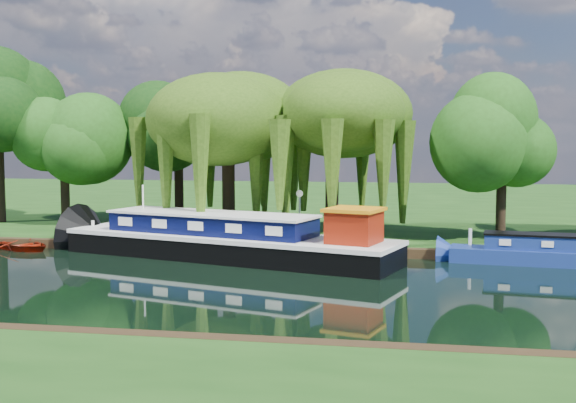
# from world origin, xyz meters

# --- Properties ---
(ground) EXTENTS (120.00, 120.00, 0.00)m
(ground) POSITION_xyz_m (0.00, 0.00, 0.00)
(ground) COLOR black
(far_bank) EXTENTS (120.00, 52.00, 0.45)m
(far_bank) POSITION_xyz_m (0.00, 34.00, 0.23)
(far_bank) COLOR #153B10
(far_bank) RESTS_ON ground
(dutch_barge) EXTENTS (16.97, 8.27, 3.50)m
(dutch_barge) POSITION_xyz_m (-2.17, 6.51, 0.87)
(dutch_barge) COLOR black
(dutch_barge) RESTS_ON ground
(narrowboat) EXTENTS (10.42, 2.97, 1.50)m
(narrowboat) POSITION_xyz_m (13.18, 7.30, 0.53)
(narrowboat) COLOR navy
(narrowboat) RESTS_ON ground
(red_dinghy) EXTENTS (3.88, 3.34, 0.68)m
(red_dinghy) POSITION_xyz_m (-13.22, 7.20, 0.00)
(red_dinghy) COLOR maroon
(red_dinghy) RESTS_ON ground
(willow_left) EXTENTS (6.99, 6.99, 8.37)m
(willow_left) POSITION_xyz_m (-3.76, 12.21, 6.53)
(willow_left) COLOR black
(willow_left) RESTS_ON far_bank
(willow_right) EXTENTS (6.61, 6.61, 8.05)m
(willow_right) POSITION_xyz_m (2.06, 11.63, 6.32)
(willow_right) COLOR black
(willow_right) RESTS_ON far_bank
(tree_far_left) EXTENTS (4.76, 4.76, 7.67)m
(tree_far_left) POSITION_xyz_m (-14.37, 13.93, 5.71)
(tree_far_left) COLOR black
(tree_far_left) RESTS_ON far_bank
(tree_far_mid) EXTENTS (4.87, 4.87, 7.97)m
(tree_far_mid) POSITION_xyz_m (-8.03, 16.38, 5.95)
(tree_far_mid) COLOR black
(tree_far_mid) RESTS_ON far_bank
(tree_far_right) EXTENTS (4.49, 4.49, 7.35)m
(tree_far_right) POSITION_xyz_m (10.78, 12.11, 5.51)
(tree_far_right) COLOR black
(tree_far_right) RESTS_ON far_bank
(lamppost) EXTENTS (0.36, 0.36, 2.56)m
(lamppost) POSITION_xyz_m (0.50, 10.50, 2.42)
(lamppost) COLOR silver
(lamppost) RESTS_ON far_bank
(mooring_posts) EXTENTS (19.16, 0.16, 1.00)m
(mooring_posts) POSITION_xyz_m (-0.50, 8.40, 0.95)
(mooring_posts) COLOR silver
(mooring_posts) RESTS_ON far_bank
(reeds_near) EXTENTS (33.70, 1.50, 1.10)m
(reeds_near) POSITION_xyz_m (6.87, -7.57, 0.55)
(reeds_near) COLOR #255015
(reeds_near) RESTS_ON ground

